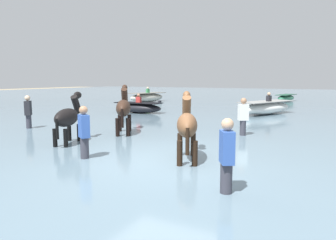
# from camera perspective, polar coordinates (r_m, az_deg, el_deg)

# --- Properties ---
(ground_plane) EXTENTS (120.00, 120.00, 0.00)m
(ground_plane) POSITION_cam_1_polar(r_m,az_deg,el_deg) (7.57, -1.51, -9.99)
(ground_plane) COLOR gray
(water_surface) EXTENTS (90.00, 90.00, 0.37)m
(water_surface) POSITION_cam_1_polar(r_m,az_deg,el_deg) (16.78, 15.77, 0.04)
(water_surface) COLOR slate
(water_surface) RESTS_ON ground
(horse_lead_dark_bay) EXTENTS (1.29, 1.75, 2.04)m
(horse_lead_dark_bay) POSITION_cam_1_polar(r_m,az_deg,el_deg) (11.10, -7.93, 1.90)
(horse_lead_dark_bay) COLOR #382319
(horse_lead_dark_bay) RESTS_ON ground
(horse_trailing_bay) EXTENTS (1.08, 1.74, 1.95)m
(horse_trailing_bay) POSITION_cam_1_polar(r_m,az_deg,el_deg) (7.42, 3.40, -1.19)
(horse_trailing_bay) COLOR brown
(horse_trailing_bay) RESTS_ON ground
(horse_flank_black) EXTENTS (0.90, 1.69, 1.86)m
(horse_flank_black) POSITION_cam_1_polar(r_m,az_deg,el_deg) (9.73, -17.42, 0.22)
(horse_flank_black) COLOR black
(horse_flank_black) RESTS_ON ground
(boat_near_port) EXTENTS (2.07, 3.61, 1.22)m
(boat_near_port) POSITION_cam_1_polar(r_m,az_deg,el_deg) (26.02, -3.78, 4.07)
(boat_near_port) COLOR #B2AD9E
(boat_near_port) RESTS_ON water_surface
(boat_far_inshore) EXTENTS (2.78, 1.17, 1.06)m
(boat_far_inshore) POSITION_cam_1_polar(r_m,az_deg,el_deg) (17.70, -5.28, 2.23)
(boat_far_inshore) COLOR black
(boat_far_inshore) RESTS_ON water_surface
(boat_distant_east) EXTENTS (2.57, 3.97, 1.17)m
(boat_distant_east) POSITION_cam_1_polar(r_m,az_deg,el_deg) (17.80, 17.15, 2.13)
(boat_distant_east) COLOR silver
(boat_distant_east) RESTS_ON water_surface
(boat_far_offshore) EXTENTS (1.44, 2.96, 0.56)m
(boat_far_offshore) POSITION_cam_1_polar(r_m,az_deg,el_deg) (28.47, 20.33, 3.73)
(boat_far_offshore) COLOR #337556
(boat_far_offshore) RESTS_ON water_surface
(person_onlooker_right) EXTENTS (0.38, 0.35, 1.63)m
(person_onlooker_right) POSITION_cam_1_polar(r_m,az_deg,el_deg) (10.92, 13.25, -0.12)
(person_onlooker_right) COLOR #383842
(person_onlooker_right) RESTS_ON ground
(person_onlooker_left) EXTENTS (0.35, 0.38, 1.63)m
(person_onlooker_left) POSITION_cam_1_polar(r_m,az_deg,el_deg) (13.26, -23.65, 0.76)
(person_onlooker_left) COLOR #383842
(person_onlooker_left) RESTS_ON ground
(person_wading_mid) EXTENTS (0.33, 0.38, 1.63)m
(person_wading_mid) POSITION_cam_1_polar(r_m,az_deg,el_deg) (5.39, 10.41, -7.73)
(person_wading_mid) COLOR #383842
(person_wading_mid) RESTS_ON ground
(person_spectator_far) EXTENTS (0.38, 0.34, 1.63)m
(person_spectator_far) POSITION_cam_1_polar(r_m,az_deg,el_deg) (7.82, -14.72, -3.11)
(person_spectator_far) COLOR #383842
(person_spectator_far) RESTS_ON ground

